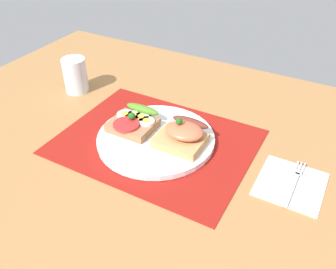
# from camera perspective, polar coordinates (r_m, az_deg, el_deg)

# --- Properties ---
(ground_plane) EXTENTS (1.20, 0.90, 0.03)m
(ground_plane) POSITION_cam_1_polar(r_m,az_deg,el_deg) (0.79, -1.90, -2.10)
(ground_plane) COLOR #9E6D3E
(placemat) EXTENTS (0.41, 0.32, 0.00)m
(placemat) POSITION_cam_1_polar(r_m,az_deg,el_deg) (0.78, -1.92, -1.10)
(placemat) COLOR maroon
(placemat) RESTS_ON ground_plane
(plate) EXTENTS (0.25, 0.25, 0.01)m
(plate) POSITION_cam_1_polar(r_m,az_deg,el_deg) (0.78, -1.93, -0.64)
(plate) COLOR white
(plate) RESTS_ON placemat
(sandwich_egg_tomato) EXTENTS (0.10, 0.10, 0.04)m
(sandwich_egg_tomato) POSITION_cam_1_polar(r_m,az_deg,el_deg) (0.80, -5.47, 1.98)
(sandwich_egg_tomato) COLOR #966A47
(sandwich_egg_tomato) RESTS_ON plate
(sandwich_salmon) EXTENTS (0.10, 0.09, 0.06)m
(sandwich_salmon) POSITION_cam_1_polar(r_m,az_deg,el_deg) (0.75, 2.43, 0.05)
(sandwich_salmon) COLOR tan
(sandwich_salmon) RESTS_ON plate
(napkin) EXTENTS (0.12, 0.13, 0.01)m
(napkin) POSITION_cam_1_polar(r_m,az_deg,el_deg) (0.72, 18.88, -7.33)
(napkin) COLOR white
(napkin) RESTS_ON ground_plane
(fork) EXTENTS (0.02, 0.13, 0.00)m
(fork) POSITION_cam_1_polar(r_m,az_deg,el_deg) (0.72, 19.41, -7.01)
(fork) COLOR #B7B7BC
(fork) RESTS_ON napkin
(drinking_glass) EXTENTS (0.06, 0.06, 0.09)m
(drinking_glass) POSITION_cam_1_polar(r_m,az_deg,el_deg) (0.98, -14.47, 9.07)
(drinking_glass) COLOR silver
(drinking_glass) RESTS_ON ground_plane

